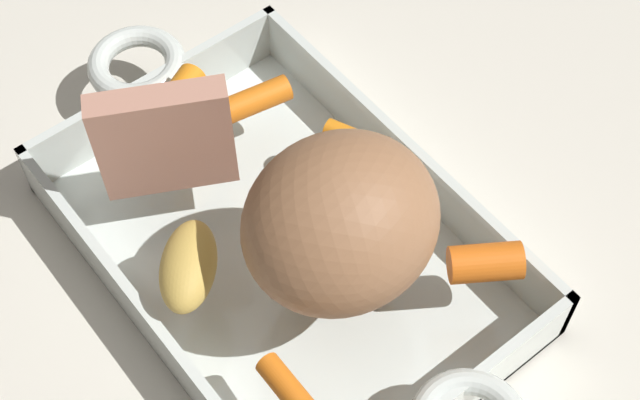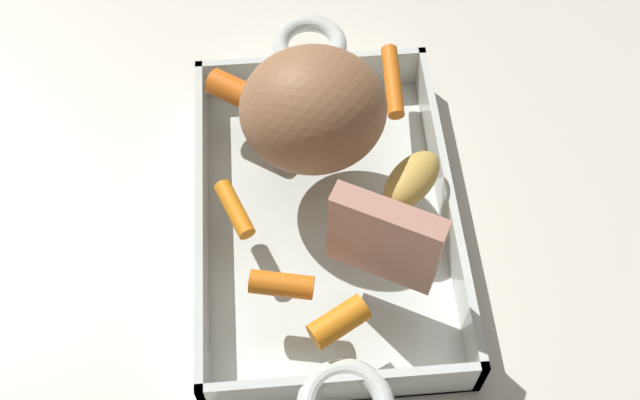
# 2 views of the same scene
# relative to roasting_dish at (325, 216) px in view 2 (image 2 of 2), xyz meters

# --- Properties ---
(ground_plane) EXTENTS (2.27, 2.27, 0.00)m
(ground_plane) POSITION_rel_roasting_dish_xyz_m (0.00, 0.00, -0.02)
(ground_plane) COLOR silver
(roasting_dish) EXTENTS (0.42, 0.21, 0.05)m
(roasting_dish) POSITION_rel_roasting_dish_xyz_m (0.00, 0.00, 0.00)
(roasting_dish) COLOR silver
(roasting_dish) RESTS_ON ground_plane
(pork_roast) EXTENTS (0.11, 0.12, 0.10)m
(pork_roast) POSITION_rel_roasting_dish_xyz_m (0.05, 0.01, 0.08)
(pork_roast) COLOR #986846
(pork_roast) RESTS_ON roasting_dish
(roast_slice_thick) EXTENTS (0.06, 0.08, 0.08)m
(roast_slice_thick) POSITION_rel_roasting_dish_xyz_m (-0.07, -0.04, 0.08)
(roast_slice_thick) COLOR tan
(roast_slice_thick) RESTS_ON roasting_dish
(baby_carrot_northeast) EXTENTS (0.05, 0.03, 0.02)m
(baby_carrot_northeast) POSITION_rel_roasting_dish_xyz_m (-0.01, 0.07, 0.04)
(baby_carrot_northeast) COLOR orange
(baby_carrot_northeast) RESTS_ON roasting_dish
(baby_carrot_center_left) EXTENTS (0.03, 0.05, 0.02)m
(baby_carrot_center_left) POSITION_rel_roasting_dish_xyz_m (-0.08, 0.04, 0.04)
(baby_carrot_center_left) COLOR orange
(baby_carrot_center_left) RESTS_ON roasting_dish
(baby_carrot_southwest) EXTENTS (0.04, 0.05, 0.02)m
(baby_carrot_southwest) POSITION_rel_roasting_dish_xyz_m (0.11, 0.07, 0.05)
(baby_carrot_southwest) COLOR orange
(baby_carrot_southwest) RESTS_ON roasting_dish
(baby_carrot_long) EXTENTS (0.07, 0.02, 0.02)m
(baby_carrot_long) POSITION_rel_roasting_dish_xyz_m (0.11, -0.07, 0.04)
(baby_carrot_long) COLOR orange
(baby_carrot_long) RESTS_ON roasting_dish
(baby_carrot_southeast) EXTENTS (0.04, 0.05, 0.02)m
(baby_carrot_southeast) POSITION_rel_roasting_dish_xyz_m (-0.12, -0.00, 0.04)
(baby_carrot_southeast) COLOR orange
(baby_carrot_southeast) RESTS_ON roasting_dish
(potato_whole) EXTENTS (0.07, 0.07, 0.03)m
(potato_whole) POSITION_rel_roasting_dish_xyz_m (0.00, -0.07, 0.05)
(potato_whole) COLOR gold
(potato_whole) RESTS_ON roasting_dish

